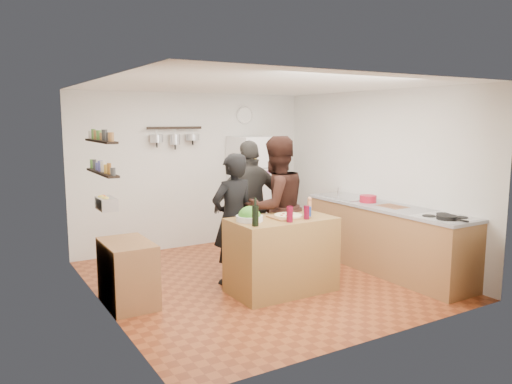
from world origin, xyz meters
TOP-DOWN VIEW (x-y plane):
  - room_shell at (0.00, 0.39)m, footprint 4.20×4.20m
  - prep_island at (-0.00, -0.51)m, footprint 1.25×0.72m
  - pizza_board at (0.08, -0.53)m, footprint 0.42×0.34m
  - pizza at (0.08, -0.53)m, footprint 0.34×0.34m
  - salad_bowl at (-0.42, -0.46)m, footprint 0.32×0.32m
  - wine_bottle at (-0.50, -0.73)m, footprint 0.08×0.08m
  - wine_glass_near at (-0.05, -0.75)m, footprint 0.08×0.08m
  - wine_glass_far at (0.22, -0.71)m, footprint 0.07×0.07m
  - pepper_mill at (0.45, -0.46)m, footprint 0.05×0.05m
  - salt_canister at (0.30, -0.63)m, footprint 0.08×0.08m
  - person_left at (-0.36, 0.06)m, footprint 0.65×0.47m
  - person_center at (0.25, 0.01)m, footprint 0.95×0.76m
  - person_back at (0.14, 0.47)m, footprint 1.11×0.58m
  - counter_run at (1.70, -0.55)m, footprint 0.63×2.63m
  - stove_top at (1.70, -1.50)m, footprint 0.60×0.62m
  - skillet at (1.60, -1.60)m, footprint 0.24×0.24m
  - sink at (1.70, 0.30)m, footprint 0.50×0.80m
  - cutting_board at (1.70, -0.65)m, footprint 0.30×0.40m
  - red_bowl at (1.65, -0.23)m, footprint 0.24×0.24m
  - fridge at (0.95, 1.75)m, footprint 0.70×0.68m
  - wall_clock at (0.95, 2.08)m, footprint 0.30×0.03m
  - spice_shelf_lower at (-1.93, 0.20)m, footprint 0.12×1.00m
  - spice_shelf_upper at (-1.93, 0.20)m, footprint 0.12×1.00m
  - produce_basket at (-1.90, 0.20)m, footprint 0.18×0.35m
  - side_table at (-1.74, 0.01)m, footprint 0.50×0.80m
  - pot_rack at (-0.35, 2.00)m, footprint 0.90×0.04m

SIDE VIEW (x-z plane):
  - side_table at x=-1.74m, z-range 0.00..0.73m
  - counter_run at x=1.70m, z-range 0.00..0.90m
  - prep_island at x=0.00m, z-range 0.00..0.91m
  - person_left at x=-0.36m, z-range 0.00..1.67m
  - fridge at x=0.95m, z-range 0.00..1.80m
  - person_back at x=0.14m, z-range 0.00..1.80m
  - stove_top at x=1.70m, z-range 0.90..0.92m
  - cutting_board at x=1.70m, z-range 0.90..0.92m
  - sink at x=1.70m, z-range 0.90..0.93m
  - pizza_board at x=0.08m, z-range 0.91..0.93m
  - person_center at x=0.25m, z-range 0.00..1.87m
  - pizza at x=0.08m, z-range 0.93..0.95m
  - salad_bowl at x=-0.42m, z-range 0.91..0.97m
  - skillet at x=1.60m, z-range 0.92..0.97m
  - red_bowl at x=1.65m, z-range 0.92..1.02m
  - salt_canister at x=0.30m, z-range 0.91..1.04m
  - wine_glass_far at x=0.22m, z-range 0.91..1.07m
  - pepper_mill at x=0.45m, z-range 0.91..1.08m
  - wine_glass_near at x=-0.05m, z-range 0.91..1.09m
  - wine_bottle at x=-0.50m, z-range 0.91..1.14m
  - produce_basket at x=-1.90m, z-range 1.08..1.22m
  - room_shell at x=0.00m, z-range -0.85..3.35m
  - spice_shelf_lower at x=-1.93m, z-range 1.49..1.51m
  - spice_shelf_upper at x=-1.93m, z-range 1.84..1.86m
  - pot_rack at x=-0.35m, z-range 1.93..1.97m
  - wall_clock at x=0.95m, z-range 2.00..2.30m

